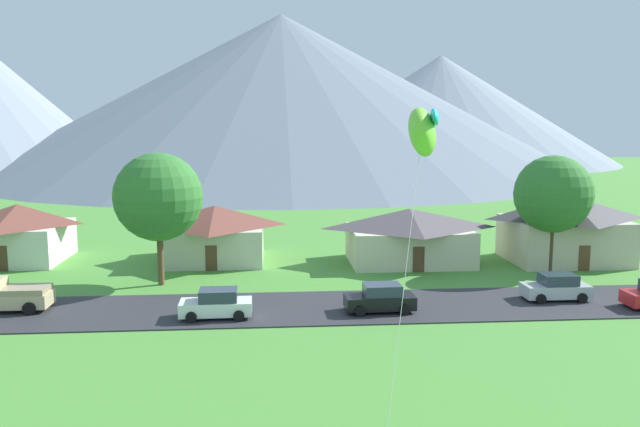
% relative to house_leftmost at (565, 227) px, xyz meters
% --- Properties ---
extents(road_strip, '(160.00, 7.34, 0.08)m').
position_rel_house_leftmost_xyz_m(road_strip, '(-22.55, -11.90, -2.84)').
color(road_strip, '#2D2D33').
rests_on(road_strip, ground).
extents(mountain_central_ridge, '(137.36, 137.36, 36.52)m').
position_rel_house_leftmost_xyz_m(mountain_central_ridge, '(-21.29, 101.79, 15.38)').
color(mountain_central_ridge, slate).
rests_on(mountain_central_ridge, ground).
extents(mountain_far_east_ridge, '(99.63, 99.63, 31.09)m').
position_rel_house_leftmost_xyz_m(mountain_far_east_ridge, '(25.80, 135.09, 12.66)').
color(mountain_far_east_ridge, gray).
rests_on(mountain_far_east_ridge, ground).
extents(mountain_west_ridge, '(71.34, 71.34, 35.97)m').
position_rel_house_leftmost_xyz_m(mountain_west_ridge, '(-21.50, 130.21, 15.10)').
color(mountain_west_ridge, gray).
rests_on(mountain_west_ridge, ground).
extents(house_leftmost, '(9.78, 7.61, 5.56)m').
position_rel_house_leftmost_xyz_m(house_leftmost, '(0.00, 0.00, 0.00)').
color(house_leftmost, beige).
rests_on(house_leftmost, ground).
extents(house_left_center, '(7.67, 7.99, 4.78)m').
position_rel_house_leftmost_xyz_m(house_left_center, '(-45.10, 3.63, -0.40)').
color(house_left_center, silver).
rests_on(house_left_center, ground).
extents(house_right_center, '(8.55, 8.47, 4.61)m').
position_rel_house_leftmost_xyz_m(house_right_center, '(-28.90, 2.72, -0.49)').
color(house_right_center, beige).
rests_on(house_right_center, ground).
extents(house_rightmost, '(10.46, 7.59, 4.48)m').
position_rel_house_leftmost_xyz_m(house_rightmost, '(-12.95, 0.56, -0.56)').
color(house_rightmost, beige).
rests_on(house_rightmost, ground).
extents(tree_left_of_center, '(6.19, 6.19, 9.39)m').
position_rel_house_leftmost_xyz_m(tree_left_of_center, '(-32.07, -5.27, 3.40)').
color(tree_left_of_center, brown).
rests_on(tree_left_of_center, ground).
extents(tree_center, '(5.93, 5.93, 9.00)m').
position_rel_house_leftmost_xyz_m(tree_center, '(-2.68, -3.35, 3.14)').
color(tree_center, '#4C3823').
rests_on(tree_center, ground).
extents(parked_car_black_mid_west, '(4.26, 2.19, 1.68)m').
position_rel_house_leftmost_xyz_m(parked_car_black_mid_west, '(-17.71, -13.13, -2.01)').
color(parked_car_black_mid_west, black).
rests_on(parked_car_black_mid_west, road_strip).
extents(parked_car_white_mid_east, '(4.23, 2.14, 1.68)m').
position_rel_house_leftmost_xyz_m(parked_car_white_mid_east, '(-27.49, -13.54, -2.01)').
color(parked_car_white_mid_east, white).
rests_on(parked_car_white_mid_east, road_strip).
extents(parked_car_silver_east_end, '(4.20, 2.09, 1.68)m').
position_rel_house_leftmost_xyz_m(parked_car_silver_east_end, '(-5.92, -11.44, -2.01)').
color(parked_car_silver_east_end, '#B7BCC1').
rests_on(parked_car_silver_east_end, road_strip).
extents(pickup_truck_sand_west_side, '(5.20, 2.32, 1.99)m').
position_rel_house_leftmost_xyz_m(pickup_truck_sand_west_side, '(-40.51, -11.16, -1.82)').
color(pickup_truck_sand_west_side, '#C6B284').
rests_on(pickup_truck_sand_west_side, road_strip).
extents(kite_flyer_with_kite, '(3.68, 7.59, 12.09)m').
position_rel_house_leftmost_xyz_m(kite_flyer_with_kite, '(-18.32, -25.47, 8.05)').
color(kite_flyer_with_kite, navy).
rests_on(kite_flyer_with_kite, ground).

